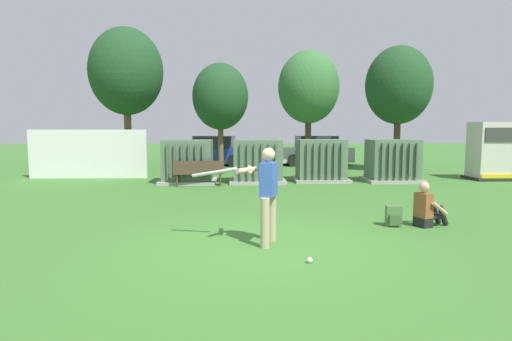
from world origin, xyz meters
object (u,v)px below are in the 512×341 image
object	(u,v)px
transformer_west	(188,162)
generator_enclosure	(490,151)
park_bench	(199,171)
transformer_east	(392,161)
batter	(265,190)
parked_car_leftmost	(213,152)
parked_car_left_of_center	(314,151)
backpack	(394,216)
transformer_mid_east	(321,161)
seated_spectator	(427,209)
transformer_mid_west	(258,162)
sports_ball	(310,260)

from	to	relation	value
transformer_west	generator_enclosure	size ratio (longest dim) A/B	0.91
transformer_west	park_bench	size ratio (longest dim) A/B	1.15
transformer_east	batter	bearing A→B (deg)	-121.47
parked_car_leftmost	parked_car_left_of_center	world-z (taller)	same
backpack	transformer_mid_east	bearing A→B (deg)	91.17
seated_spectator	parked_car_leftmost	xyz separation A→B (m)	(-5.54, 14.90, 0.38)
transformer_mid_west	park_bench	world-z (taller)	transformer_mid_west
transformer_east	generator_enclosure	size ratio (longest dim) A/B	0.91
transformer_east	backpack	world-z (taller)	transformer_east
generator_enclosure	backpack	bearing A→B (deg)	-130.04
seated_spectator	park_bench	bearing A→B (deg)	130.27
sports_ball	generator_enclosure	bearing A→B (deg)	49.53
transformer_east	parked_car_leftmost	distance (m)	10.47
batter	parked_car_leftmost	bearing A→B (deg)	97.17
transformer_mid_west	transformer_west	bearing A→B (deg)	-178.95
park_bench	parked_car_left_of_center	world-z (taller)	parked_car_left_of_center
sports_ball	parked_car_left_of_center	world-z (taller)	parked_car_left_of_center
transformer_mid_east	park_bench	world-z (taller)	transformer_mid_east
transformer_mid_east	generator_enclosure	world-z (taller)	generator_enclosure
transformer_east	seated_spectator	world-z (taller)	transformer_east
sports_ball	backpack	xyz separation A→B (m)	(2.17, 2.43, 0.17)
parked_car_leftmost	transformer_west	bearing A→B (deg)	-93.15
backpack	parked_car_left_of_center	world-z (taller)	parked_car_left_of_center
generator_enclosure	backpack	xyz separation A→B (m)	(-6.72, -8.00, -0.92)
generator_enclosure	parked_car_left_of_center	distance (m)	9.13
batter	sports_ball	size ratio (longest dim) A/B	19.33
batter	transformer_mid_west	bearing A→B (deg)	88.85
transformer_mid_east	parked_car_left_of_center	world-z (taller)	same
transformer_west	parked_car_leftmost	world-z (taller)	same
transformer_mid_west	sports_ball	xyz separation A→B (m)	(0.46, -9.82, -0.74)
park_bench	sports_ball	distance (m)	9.24
transformer_west	generator_enclosure	xyz separation A→B (m)	(11.98, 0.66, 0.35)
generator_enclosure	transformer_mid_west	bearing A→B (deg)	-176.27
sports_ball	parked_car_leftmost	size ratio (longest dim) A/B	0.02
transformer_mid_west	batter	world-z (taller)	batter
generator_enclosure	backpack	size ratio (longest dim) A/B	5.23
parked_car_leftmost	seated_spectator	bearing A→B (deg)	-69.61
park_bench	transformer_east	bearing A→B (deg)	8.31
transformer_east	sports_ball	world-z (taller)	transformer_east
parked_car_left_of_center	transformer_west	bearing A→B (deg)	-128.54
transformer_west	batter	distance (m)	8.99
transformer_mid_west	transformer_mid_east	bearing A→B (deg)	7.38
batter	parked_car_left_of_center	distance (m)	16.63
park_bench	transformer_mid_west	bearing A→B (deg)	24.23
transformer_mid_west	seated_spectator	size ratio (longest dim) A/B	2.18
transformer_mid_east	sports_ball	bearing A→B (deg)	-101.25
park_bench	parked_car_left_of_center	distance (m)	10.17
batter	seated_spectator	bearing A→B (deg)	20.01
transformer_mid_west	backpack	bearing A→B (deg)	-70.41
generator_enclosure	parked_car_left_of_center	bearing A→B (deg)	130.53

